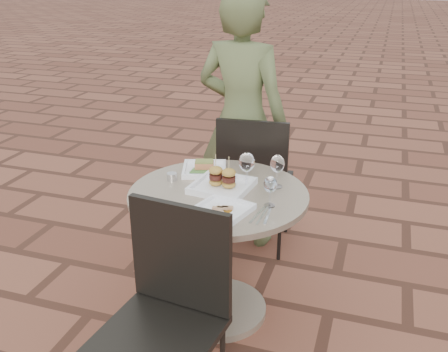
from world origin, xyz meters
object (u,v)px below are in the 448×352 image
(chair_far, at_px, (254,174))
(plate_salmon, at_px, (204,168))
(chair_near, at_px, (169,302))
(plate_sliders, at_px, (222,183))
(cafe_table, at_px, (219,235))
(plate_tuna, at_px, (222,209))
(diner, at_px, (242,121))

(chair_far, xyz_separation_m, plate_salmon, (-0.16, -0.48, 0.20))
(chair_near, height_order, plate_salmon, chair_near)
(chair_near, xyz_separation_m, plate_sliders, (-0.01, 0.71, 0.21))
(cafe_table, xyz_separation_m, chair_near, (0.02, -0.67, 0.07))
(cafe_table, xyz_separation_m, plate_tuna, (0.09, -0.20, 0.26))
(chair_far, height_order, plate_sliders, chair_far)
(chair_far, bearing_deg, plate_tuna, 90.87)
(cafe_table, height_order, chair_far, chair_far)
(plate_tuna, bearing_deg, chair_far, 95.54)
(plate_sliders, bearing_deg, plate_salmon, 131.63)
(cafe_table, xyz_separation_m, diner, (-0.13, 0.85, 0.36))
(chair_far, relative_size, plate_salmon, 3.18)
(chair_far, relative_size, diner, 0.55)
(plate_salmon, bearing_deg, cafe_table, -55.20)
(diner, relative_size, plate_sliders, 5.50)
(plate_tuna, bearing_deg, plate_salmon, 119.91)
(chair_far, bearing_deg, cafe_table, 85.26)
(cafe_table, distance_m, diner, 0.93)
(cafe_table, distance_m, chair_near, 0.67)
(cafe_table, height_order, plate_sliders, plate_sliders)
(plate_salmon, xyz_separation_m, plate_tuna, (0.25, -0.43, -0.00))
(chair_near, relative_size, diner, 0.55)
(cafe_table, bearing_deg, diner, 98.53)
(chair_near, distance_m, plate_tuna, 0.51)
(cafe_table, bearing_deg, chair_near, -88.22)
(chair_near, bearing_deg, chair_far, 97.28)
(plate_salmon, distance_m, plate_tuna, 0.50)
(chair_far, distance_m, plate_tuna, 0.93)
(plate_sliders, distance_m, plate_tuna, 0.26)
(cafe_table, bearing_deg, chair_far, 89.92)
(chair_near, bearing_deg, plate_salmon, 107.74)
(plate_sliders, relative_size, plate_tuna, 1.09)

